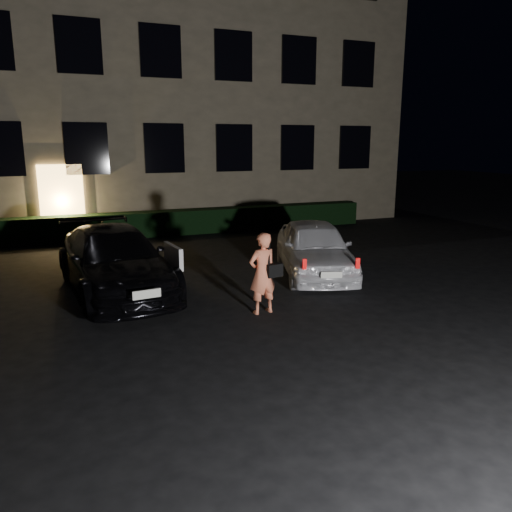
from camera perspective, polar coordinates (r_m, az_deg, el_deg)
name	(u,v)px	position (r m, az deg, el deg)	size (l,w,h in m)	color
ground	(306,341)	(8.41, 5.71, -9.67)	(80.00, 80.00, 0.00)	black
building	(141,73)	(22.34, -12.96, 19.74)	(20.00, 8.11, 12.00)	#6A604C
hedge	(170,223)	(17.97, -9.82, 3.77)	(15.00, 0.70, 0.85)	black
sedan	(115,260)	(11.32, -15.84, -0.48)	(2.47, 5.00, 1.39)	black
hatch	(314,248)	(12.34, 6.70, 0.92)	(2.72, 4.26, 1.35)	white
man	(263,273)	(9.46, 0.79, -1.98)	(0.69, 0.47, 1.57)	#F57D57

